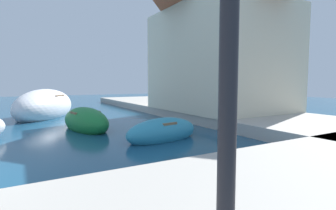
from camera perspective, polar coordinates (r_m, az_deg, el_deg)
The scene contains 7 objects.
quay_promenade at distance 7.06m, azimuth -11.11°, elevation -11.02°, with size 44.00×32.00×0.50m.
moored_boat_0 at distance 12.76m, azimuth -17.45°, elevation -3.44°, with size 2.07×3.94×1.33m.
moored_boat_4 at distance 18.48m, azimuth -25.17°, elevation -0.35°, with size 5.21×6.66×2.27m.
moored_boat_7 at distance 10.02m, azimuth -1.18°, elevation -5.85°, with size 3.31×1.73×1.09m.
waterfront_building_main at distance 16.71m, azimuth 11.17°, elevation 11.49°, with size 6.55×8.00×7.11m.
quayside_lamp_post at distance 1.76m, azimuth 13.25°, elevation 21.19°, with size 0.28×0.28×3.50m.
quayside_tree at distance 18.78m, azimuth 6.02°, elevation 9.34°, with size 3.20×3.20×4.74m.
Camera 1 is at (2.18, -6.81, 2.18)m, focal length 28.06 mm.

